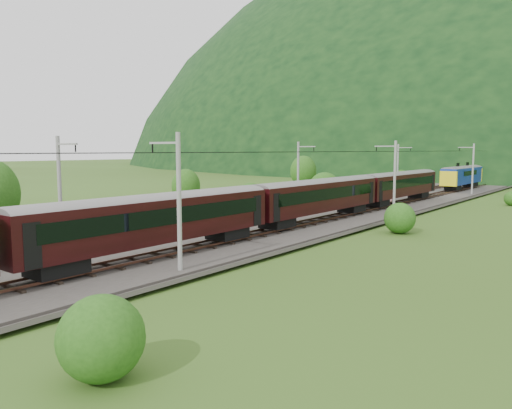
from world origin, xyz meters
The scene contains 14 objects.
ground centered at (0.00, 0.00, 0.00)m, with size 600.00×600.00×0.00m, color #375119.
railbed centered at (0.00, 10.00, 0.15)m, with size 14.00×220.00×0.30m, color #38332D.
track_left centered at (-2.40, 10.00, 0.37)m, with size 2.40×220.00×0.27m.
track_right centered at (2.40, 10.00, 0.37)m, with size 2.40×220.00×0.27m.
catenary_left centered at (-6.12, 32.00, 4.50)m, with size 2.54×192.28×8.00m.
catenary_right centered at (6.12, 32.00, 4.50)m, with size 2.54×192.28×8.00m.
overhead_wires centered at (0.00, 10.00, 7.10)m, with size 4.83×198.00×0.03m.
mountain_ridge centered at (-120.00, 300.00, 0.00)m, with size 336.00×280.00×132.00m, color black.
train centered at (2.40, 11.82, 3.30)m, with size 2.76×130.95×4.78m.
hazard_post_near centered at (0.00, 35.71, 1.07)m, with size 0.17×0.17×1.55m, color red.
hazard_post_far centered at (0.35, 45.51, 1.02)m, with size 0.15×0.15×1.43m, color red.
signal centered at (-4.17, 46.58, 1.46)m, with size 0.22×0.22×1.97m.
vegetation_left centered at (-13.56, 19.71, 2.42)m, with size 12.58×144.01×6.66m.
vegetation_right centered at (11.69, -7.43, 1.27)m, with size 6.87×92.17×2.83m.
Camera 1 is at (27.11, -19.97, 7.29)m, focal length 35.00 mm.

